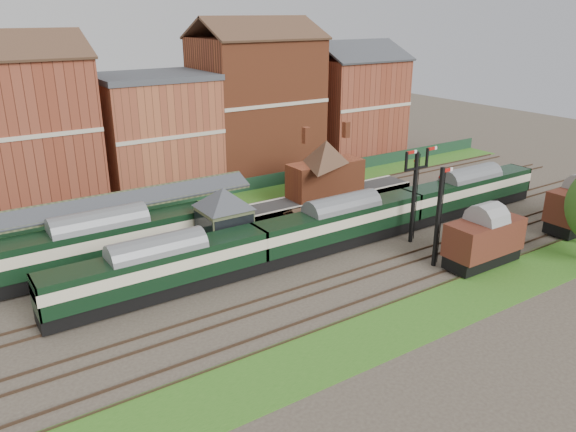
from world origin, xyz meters
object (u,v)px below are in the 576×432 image
semaphore_bracket (415,191)px  platform_railcar (101,243)px  dmu_train (342,223)px  goods_van_a (484,239)px  signal_box (224,222)px

semaphore_bracket → platform_railcar: size_ratio=0.47×
dmu_train → goods_van_a: (6.90, -9.00, 0.04)m
semaphore_bracket → platform_railcar: 25.63m
signal_box → goods_van_a: bearing=-37.1°
signal_box → semaphore_bracket: 16.16m
dmu_train → platform_railcar: (-18.15, 6.50, 0.15)m
semaphore_bracket → goods_van_a: 7.03m
dmu_train → platform_railcar: 19.28m
platform_railcar → signal_box: bearing=-20.2°
signal_box → goods_van_a: signal_box is taller
dmu_train → goods_van_a: size_ratio=7.45×
goods_van_a → platform_railcar: bearing=148.2°
semaphore_bracket → dmu_train: 6.72m
dmu_train → goods_van_a: 11.34m
semaphore_bracket → platform_railcar: (-23.89, 9.00, -2.30)m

